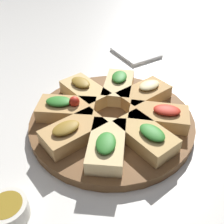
% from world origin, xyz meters
% --- Properties ---
extents(ground_plane, '(3.00, 3.00, 0.00)m').
position_xyz_m(ground_plane, '(0.00, 0.00, 0.00)').
color(ground_plane, silver).
extents(serving_board, '(0.37, 0.37, 0.02)m').
position_xyz_m(serving_board, '(0.00, 0.00, 0.01)').
color(serving_board, brown).
rests_on(serving_board, ground_plane).
extents(focaccia_slice_0, '(0.13, 0.07, 0.04)m').
position_xyz_m(focaccia_slice_0, '(0.10, -0.00, 0.04)').
color(focaccia_slice_0, '#DBB775').
rests_on(focaccia_slice_0, serving_board).
extents(focaccia_slice_1, '(0.14, 0.14, 0.05)m').
position_xyz_m(focaccia_slice_1, '(0.07, 0.07, 0.04)').
color(focaccia_slice_1, tan).
rests_on(focaccia_slice_1, serving_board).
extents(focaccia_slice_2, '(0.07, 0.13, 0.04)m').
position_xyz_m(focaccia_slice_2, '(0.00, 0.10, 0.04)').
color(focaccia_slice_2, tan).
rests_on(focaccia_slice_2, serving_board).
extents(focaccia_slice_3, '(0.14, 0.14, 0.04)m').
position_xyz_m(focaccia_slice_3, '(-0.07, 0.07, 0.04)').
color(focaccia_slice_3, '#E5C689').
rests_on(focaccia_slice_3, serving_board).
extents(focaccia_slice_4, '(0.13, 0.07, 0.04)m').
position_xyz_m(focaccia_slice_4, '(-0.10, 0.00, 0.04)').
color(focaccia_slice_4, tan).
rests_on(focaccia_slice_4, serving_board).
extents(focaccia_slice_5, '(0.14, 0.13, 0.04)m').
position_xyz_m(focaccia_slice_5, '(-0.08, -0.07, 0.04)').
color(focaccia_slice_5, tan).
rests_on(focaccia_slice_5, serving_board).
extents(focaccia_slice_6, '(0.07, 0.13, 0.04)m').
position_xyz_m(focaccia_slice_6, '(-0.00, -0.10, 0.04)').
color(focaccia_slice_6, tan).
rests_on(focaccia_slice_6, serving_board).
extents(focaccia_slice_7, '(0.13, 0.14, 0.04)m').
position_xyz_m(focaccia_slice_7, '(0.07, -0.08, 0.04)').
color(focaccia_slice_7, '#E5C689').
rests_on(focaccia_slice_7, serving_board).
extents(napkin_stack, '(0.16, 0.14, 0.01)m').
position_xyz_m(napkin_stack, '(0.22, -0.30, 0.01)').
color(napkin_stack, white).
rests_on(napkin_stack, ground_plane).
extents(dipping_bowl, '(0.07, 0.07, 0.03)m').
position_xyz_m(dipping_bowl, '(-0.06, 0.27, 0.02)').
color(dipping_bowl, silver).
rests_on(dipping_bowl, ground_plane).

